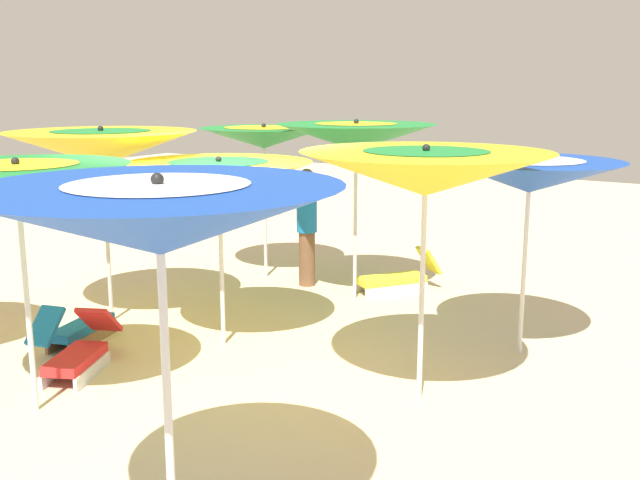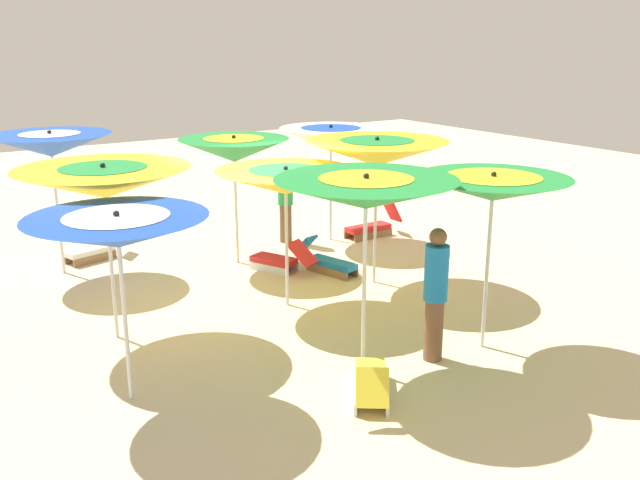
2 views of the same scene
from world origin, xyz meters
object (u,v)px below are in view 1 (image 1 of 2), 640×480
(lounger_3, at_px, (397,278))
(beach_umbrella_3, at_px, (17,187))
(beach_umbrella_1, at_px, (425,173))
(beach_umbrella_2, at_px, (530,176))
(lounger_1, at_px, (77,329))
(beach_umbrella_8, at_px, (264,137))
(beach_umbrella_5, at_px, (356,137))
(beach_umbrella_4, at_px, (219,178))
(beach_umbrella_0, at_px, (159,219))
(beachgoer_0, at_px, (307,225))
(lounger_0, at_px, (81,352))
(beach_umbrella_7, at_px, (102,147))

(lounger_3, bearing_deg, beach_umbrella_3, 25.21)
(beach_umbrella_1, bearing_deg, lounger_3, -150.64)
(beach_umbrella_2, xyz_separation_m, lounger_1, (2.44, -4.38, -1.79))
(beach_umbrella_8, relative_size, lounger_1, 1.79)
(beach_umbrella_1, relative_size, beach_umbrella_5, 0.98)
(beach_umbrella_8, xyz_separation_m, lounger_1, (3.66, -0.00, -1.95))
(beach_umbrella_4, relative_size, lounger_3, 1.79)
(beach_umbrella_3, bearing_deg, beach_umbrella_8, -168.22)
(lounger_1, bearing_deg, beach_umbrella_4, -70.79)
(beach_umbrella_2, height_order, beach_umbrella_8, beach_umbrella_8)
(beach_umbrella_5, distance_m, lounger_3, 2.17)
(beach_umbrella_0, relative_size, beachgoer_0, 1.43)
(beach_umbrella_5, xyz_separation_m, lounger_1, (3.35, -1.76, -2.05))
(beach_umbrella_2, xyz_separation_m, lounger_0, (2.95, -3.71, -1.77))
(beach_umbrella_8, bearing_deg, beach_umbrella_4, 26.85)
(beach_umbrella_8, bearing_deg, beach_umbrella_2, 74.37)
(beach_umbrella_3, xyz_separation_m, lounger_0, (-0.85, -0.38, -1.85))
(beach_umbrella_3, xyz_separation_m, beach_umbrella_7, (-2.22, -1.41, 0.12))
(beach_umbrella_8, bearing_deg, lounger_3, 98.23)
(beach_umbrella_4, xyz_separation_m, lounger_1, (0.93, -1.39, -1.73))
(beach_umbrella_1, xyz_separation_m, beach_umbrella_2, (-1.76, 0.42, -0.18))
(beachgoer_0, bearing_deg, beach_umbrella_1, 162.32)
(beach_umbrella_3, distance_m, beach_umbrella_8, 5.14)
(beach_umbrella_2, bearing_deg, beach_umbrella_7, -71.47)
(beachgoer_0, bearing_deg, beach_umbrella_0, 141.43)
(beach_umbrella_1, xyz_separation_m, beach_umbrella_5, (-2.67, -2.20, 0.08))
(beach_umbrella_0, height_order, beach_umbrella_5, beach_umbrella_0)
(beach_umbrella_8, xyz_separation_m, beachgoer_0, (0.08, 0.81, -1.24))
(beach_umbrella_0, distance_m, lounger_0, 4.27)
(lounger_3, bearing_deg, beachgoer_0, -36.98)
(beach_umbrella_0, distance_m, beach_umbrella_1, 3.21)
(beach_umbrella_0, distance_m, beachgoer_0, 6.94)
(beach_umbrella_8, distance_m, lounger_0, 4.65)
(beach_umbrella_4, xyz_separation_m, beach_umbrella_5, (-2.42, 0.37, 0.32))
(beach_umbrella_0, bearing_deg, lounger_3, -165.03)
(beach_umbrella_5, bearing_deg, beach_umbrella_7, -40.30)
(beach_umbrella_5, bearing_deg, beach_umbrella_8, -100.04)
(beach_umbrella_0, xyz_separation_m, lounger_3, (-6.49, -1.74, -2.04))
(lounger_1, xyz_separation_m, beachgoer_0, (-3.58, 0.82, 0.71))
(beach_umbrella_7, relative_size, lounger_3, 2.02)
(beach_umbrella_2, bearing_deg, lounger_0, -51.46)
(beach_umbrella_7, bearing_deg, lounger_1, 22.95)
(beach_umbrella_3, bearing_deg, beach_umbrella_5, 171.48)
(lounger_0, relative_size, lounger_3, 1.05)
(beach_umbrella_1, xyz_separation_m, beach_umbrella_3, (2.05, -2.91, -0.10))
(beach_umbrella_3, relative_size, beach_umbrella_4, 1.07)
(beach_umbrella_4, height_order, lounger_0, beach_umbrella_4)
(beach_umbrella_7, bearing_deg, beach_umbrella_0, 51.24)
(beach_umbrella_7, bearing_deg, beach_umbrella_5, 139.70)
(beach_umbrella_1, height_order, beach_umbrella_5, beach_umbrella_5)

